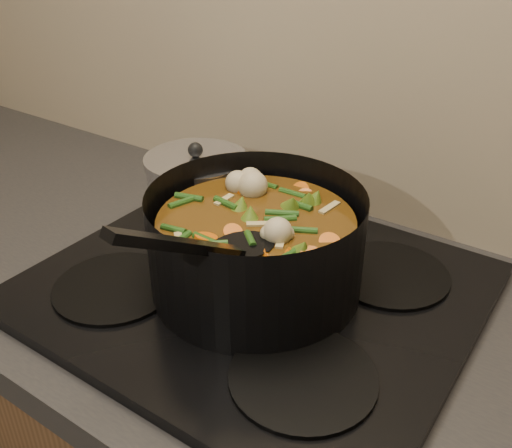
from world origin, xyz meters
The scene contains 3 objects.
stovetop centered at (0.00, 1.93, 0.92)m, with size 0.62×0.54×0.03m.
stockpot centered at (0.01, 1.92, 1.00)m, with size 0.39×0.46×0.22m.
saucepan centered at (-0.19, 2.03, 0.99)m, with size 0.18×0.18×0.14m.
Camera 1 is at (0.40, 1.36, 1.43)m, focal length 40.00 mm.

